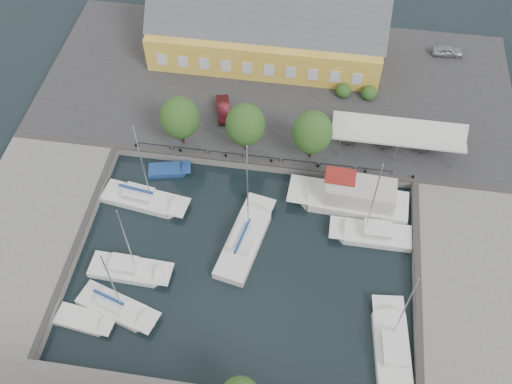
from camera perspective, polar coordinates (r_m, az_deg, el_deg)
ground at (r=56.16m, az=-0.91°, el=-5.76°), size 140.00×140.00×0.00m
north_quay at (r=70.42m, az=2.07°, el=10.48°), size 56.00×26.00×1.00m
west_quay at (r=60.89m, az=-22.19°, el=-4.08°), size 12.00×24.00×1.00m
east_quay at (r=57.02m, az=21.47°, el=-9.59°), size 12.00×24.00×1.00m
quay_edge_fittings at (r=57.87m, az=-0.16°, el=-1.24°), size 56.00×24.72×0.40m
warehouse at (r=72.24m, az=0.60°, el=15.83°), size 28.56×14.00×9.55m
tent_canopy at (r=62.53m, az=14.05°, el=5.85°), size 14.00×4.00×2.83m
quay_trees at (r=59.74m, az=-1.06°, el=6.73°), size 18.20×4.20×6.30m
car_silver at (r=77.51m, az=18.64°, el=13.23°), size 3.91×1.84×1.29m
car_red at (r=66.04m, az=-3.27°, el=8.31°), size 2.49×4.42×1.38m
center_sailboat at (r=56.26m, az=-1.13°, el=-4.90°), size 4.93×10.55×13.85m
trawler at (r=59.26m, az=9.69°, el=-0.58°), size 12.68×4.29×5.00m
east_boat_a at (r=57.92m, az=11.57°, el=-4.22°), size 8.28×2.82×11.64m
east_boat_c at (r=52.67m, az=13.40°, el=-15.02°), size 3.80×9.54×11.77m
west_boat_a at (r=60.32m, az=-11.19°, el=-0.79°), size 9.54×3.92×12.21m
west_boat_c at (r=56.01m, az=-12.58°, el=-7.64°), size 8.12×2.82×10.87m
west_boat_d at (r=54.38m, az=-13.77°, el=-11.18°), size 8.19×4.59×10.70m
launch_sw at (r=54.77m, az=-16.78°, el=-12.21°), size 5.71×2.72×0.98m
launch_nw at (r=62.54m, az=-8.72°, el=2.12°), size 4.87×2.80×0.88m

